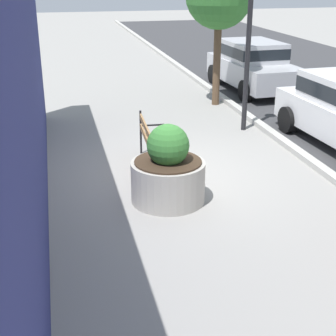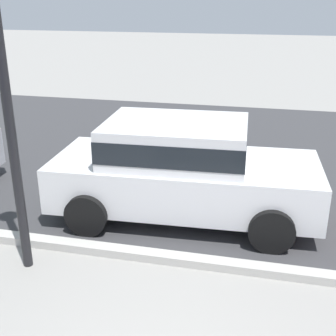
{
  "view_description": "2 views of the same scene",
  "coord_description": "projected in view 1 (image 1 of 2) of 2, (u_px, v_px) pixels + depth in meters",
  "views": [
    {
      "loc": [
        8.87,
        -2.1,
        3.71
      ],
      "look_at": [
        1.29,
        -0.34,
        0.6
      ],
      "focal_mm": 53.42,
      "sensor_mm": 36.0,
      "label": 1
    },
    {
      "loc": [
        0.68,
        -2.1,
        3.35
      ],
      "look_at": [
        -0.79,
        4.27,
        0.8
      ],
      "focal_mm": 47.79,
      "sensor_mm": 36.0,
      "label": 2
    }
  ],
  "objects": [
    {
      "name": "ground_plane",
      "position": [
        170.0,
        171.0,
        9.84
      ],
      "size": [
        80.0,
        80.0,
        0.0
      ],
      "primitive_type": "plane",
      "color": "gray"
    },
    {
      "name": "curb_stone",
      "position": [
        305.0,
        157.0,
        10.43
      ],
      "size": [
        60.0,
        0.2,
        0.12
      ],
      "primitive_type": "cube",
      "color": "#B2AFA8",
      "rests_on": "ground"
    },
    {
      "name": "building_wall_behind",
      "position": [
        19.0,
        100.0,
        7.22
      ],
      "size": [
        12.0,
        0.5,
        3.9
      ],
      "primitive_type": "cube",
      "color": "navy",
      "rests_on": "ground"
    },
    {
      "name": "park_bench",
      "position": [
        154.0,
        142.0,
        9.83
      ],
      "size": [
        1.83,
        0.63,
        0.95
      ],
      "color": "olive",
      "rests_on": "ground"
    },
    {
      "name": "concrete_planter",
      "position": [
        168.0,
        173.0,
        8.42
      ],
      "size": [
        1.26,
        1.26,
        1.36
      ],
      "color": "#A8A399",
      "rests_on": "ground"
    },
    {
      "name": "parked_car_silver",
      "position": [
        253.0,
        64.0,
        16.18
      ],
      "size": [
        4.18,
        2.08,
        1.56
      ],
      "color": "#B7B7BC",
      "rests_on": "ground"
    },
    {
      "name": "lamp_post",
      "position": [
        249.0,
        23.0,
        11.45
      ],
      "size": [
        0.32,
        0.32,
        3.9
      ],
      "color": "black",
      "rests_on": "ground"
    }
  ]
}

